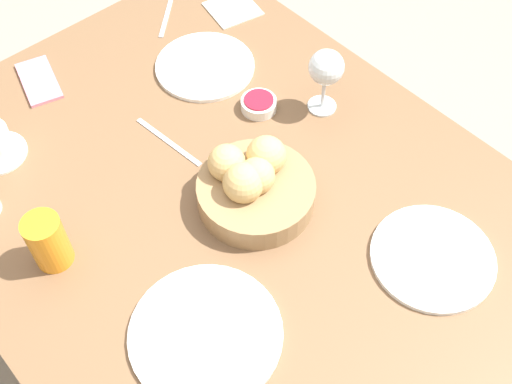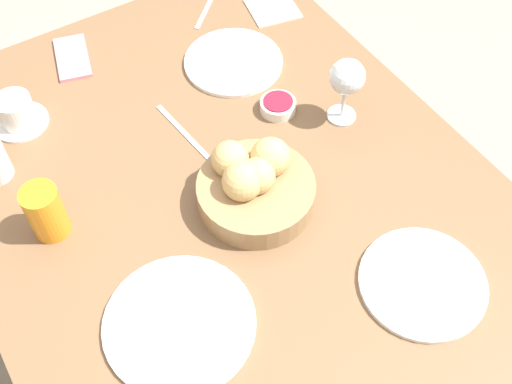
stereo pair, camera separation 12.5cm
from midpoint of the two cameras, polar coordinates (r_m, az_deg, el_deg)
ground_plane at (r=1.91m, az=0.41°, el=-13.35°), size 10.00×10.00×0.00m
dining_table at (r=1.35m, az=0.57°, el=-2.75°), size 1.34×1.00×0.72m
bread_basket at (r=1.24m, az=2.69°, el=0.55°), size 0.23×0.23×0.12m
plate_near_left at (r=1.22m, az=17.47°, el=-7.93°), size 0.23×0.23×0.01m
plate_near_right at (r=1.53m, az=0.34°, el=11.36°), size 0.23×0.23×0.01m
plate_far_center at (r=1.13m, az=-3.66°, el=-11.83°), size 0.27×0.27×0.01m
juice_glass at (r=1.23m, az=-15.49°, el=-1.91°), size 0.07×0.07×0.12m
wine_glass at (r=1.36m, az=10.75°, el=9.71°), size 0.08×0.08×0.16m
coffee_cup at (r=1.45m, az=-18.23°, el=6.58°), size 0.12×0.12×0.07m
jam_bowl_berry at (r=1.42m, az=4.50°, el=7.51°), size 0.08×0.08×0.03m
fork_silver at (r=1.39m, az=-3.97°, el=5.23°), size 0.19×0.03×0.00m
spoon_coffee at (r=1.68m, az=-2.34°, el=15.68°), size 0.11×0.11×0.00m
napkin at (r=1.69m, az=3.68°, el=15.86°), size 0.14×0.14×0.00m
cell_phone at (r=1.59m, az=-13.85°, el=11.41°), size 0.16×0.11×0.01m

